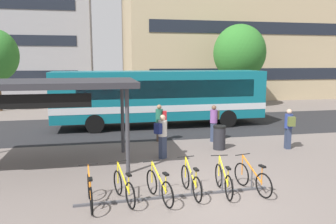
# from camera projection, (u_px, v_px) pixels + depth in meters

# --- Properties ---
(ground) EXTENTS (200.00, 200.00, 0.00)m
(ground) POSITION_uv_depth(u_px,v_px,m) (207.00, 195.00, 9.37)
(ground) COLOR #6B605B
(bus_lane_asphalt) EXTENTS (80.00, 7.20, 0.01)m
(bus_lane_asphalt) POSITION_uv_depth(u_px,v_px,m) (152.00, 126.00, 19.27)
(bus_lane_asphalt) COLOR #232326
(bus_lane_asphalt) RESTS_ON ground
(city_bus) EXTENTS (12.06, 2.70, 3.20)m
(city_bus) POSITION_uv_depth(u_px,v_px,m) (159.00, 96.00, 19.07)
(city_bus) COLOR #0F6070
(city_bus) RESTS_ON ground
(bike_rack) EXTENTS (5.54, 0.27, 0.70)m
(bike_rack) POSITION_uv_depth(u_px,v_px,m) (176.00, 194.00, 9.22)
(bike_rack) COLOR #47474C
(bike_rack) RESTS_ON ground
(parked_bicycle_orange_0) EXTENTS (0.52, 1.72, 0.99)m
(parked_bicycle_orange_0) POSITION_uv_depth(u_px,v_px,m) (90.00, 192.00, 8.61)
(parked_bicycle_orange_0) COLOR black
(parked_bicycle_orange_0) RESTS_ON ground
(parked_bicycle_yellow_1) EXTENTS (0.63, 1.68, 0.99)m
(parked_bicycle_yellow_1) POSITION_uv_depth(u_px,v_px,m) (124.00, 188.00, 8.91)
(parked_bicycle_yellow_1) COLOR black
(parked_bicycle_yellow_1) RESTS_ON ground
(parked_bicycle_yellow_2) EXTENTS (0.62, 1.68, 0.99)m
(parked_bicycle_yellow_2) POSITION_uv_depth(u_px,v_px,m) (159.00, 187.00, 8.96)
(parked_bicycle_yellow_2) COLOR black
(parked_bicycle_yellow_2) RESTS_ON ground
(parked_bicycle_yellow_3) EXTENTS (0.52, 1.72, 0.99)m
(parked_bicycle_yellow_3) POSITION_uv_depth(u_px,v_px,m) (191.00, 182.00, 9.35)
(parked_bicycle_yellow_3) COLOR black
(parked_bicycle_yellow_3) RESTS_ON ground
(parked_bicycle_yellow_4) EXTENTS (0.52, 1.72, 0.99)m
(parked_bicycle_yellow_4) POSITION_uv_depth(u_px,v_px,m) (223.00, 180.00, 9.47)
(parked_bicycle_yellow_4) COLOR black
(parked_bicycle_yellow_4) RESTS_ON ground
(parked_bicycle_orange_5) EXTENTS (0.57, 1.69, 0.99)m
(parked_bicycle_orange_5) POSITION_uv_depth(u_px,v_px,m) (252.00, 179.00, 9.60)
(parked_bicycle_orange_5) COLOR black
(parked_bicycle_orange_5) RESTS_ON ground
(transit_shelter) EXTENTS (7.07, 3.49, 3.09)m
(transit_shelter) POSITION_uv_depth(u_px,v_px,m) (33.00, 86.00, 11.41)
(transit_shelter) COLOR #38383D
(transit_shelter) RESTS_ON ground
(commuter_olive_pack_0) EXTENTS (0.38, 0.55, 1.74)m
(commuter_olive_pack_0) POSITION_uv_depth(u_px,v_px,m) (289.00, 126.00, 14.16)
(commuter_olive_pack_0) COLOR #2D3851
(commuter_olive_pack_0) RESTS_ON ground
(commuter_olive_pack_1) EXTENTS (0.58, 0.59, 1.73)m
(commuter_olive_pack_1) POSITION_uv_depth(u_px,v_px,m) (214.00, 120.00, 15.53)
(commuter_olive_pack_1) COLOR #2D3851
(commuter_olive_pack_1) RESTS_ON ground
(commuter_red_pack_2) EXTENTS (0.57, 0.41, 1.75)m
(commuter_red_pack_2) POSITION_uv_depth(u_px,v_px,m) (160.00, 120.00, 15.54)
(commuter_red_pack_2) COLOR #47382D
(commuter_red_pack_2) RESTS_ON ground
(commuter_navy_pack_3) EXTENTS (0.60, 0.56, 1.73)m
(commuter_navy_pack_3) POSITION_uv_depth(u_px,v_px,m) (162.00, 134.00, 12.74)
(commuter_navy_pack_3) COLOR #2D3851
(commuter_navy_pack_3) RESTS_ON ground
(trash_bin) EXTENTS (0.55, 0.55, 1.03)m
(trash_bin) POSITION_uv_depth(u_px,v_px,m) (219.00, 137.00, 14.19)
(trash_bin) COLOR #232328
(trash_bin) RESTS_ON ground
(street_tree_1) EXTENTS (4.24, 4.24, 6.73)m
(street_tree_1) POSITION_uv_depth(u_px,v_px,m) (239.00, 53.00, 26.94)
(street_tree_1) COLOR brown
(street_tree_1) RESTS_ON ground
(building_right_wing) EXTENTS (25.48, 12.23, 17.00)m
(building_right_wing) POSITION_uv_depth(u_px,v_px,m) (242.00, 18.00, 36.32)
(building_right_wing) COLOR tan
(building_right_wing) RESTS_ON ground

